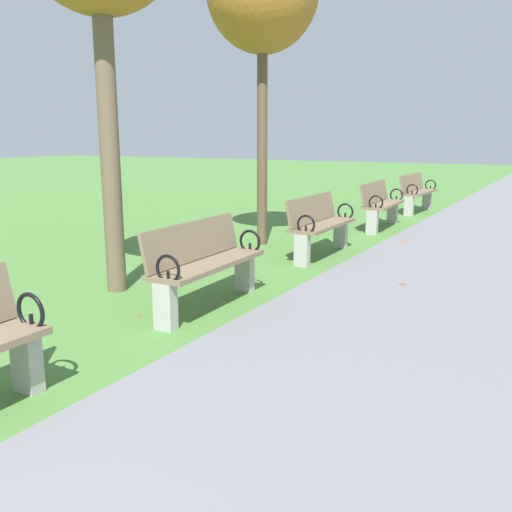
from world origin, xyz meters
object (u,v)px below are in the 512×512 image
object	(u,v)px
park_bench_4	(320,224)
park_bench_3	(205,262)
park_bench_5	(381,204)
park_bench_6	(417,192)

from	to	relation	value
park_bench_4	park_bench_3	bearing A→B (deg)	-90.00
park_bench_3	park_bench_4	world-z (taller)	same
park_bench_5	park_bench_6	size ratio (longest dim) A/B	1.00
park_bench_4	park_bench_6	distance (m)	5.71
park_bench_4	park_bench_5	distance (m)	2.94
park_bench_5	park_bench_6	xyz separation A→B (m)	(-0.00, 2.77, 0.00)
park_bench_3	park_bench_4	distance (m)	2.97
park_bench_4	park_bench_6	bearing A→B (deg)	90.00
park_bench_3	park_bench_6	distance (m)	8.68
park_bench_4	park_bench_6	world-z (taller)	same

